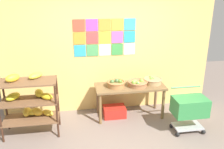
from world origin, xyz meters
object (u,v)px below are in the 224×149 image
Objects in this scene: banana_shelf_unit at (30,100)px; fruit_basket_right at (137,83)px; display_table at (130,90)px; fruit_basket_back_left at (116,83)px; produce_crate_under_table at (114,111)px; fruit_basket_left at (153,81)px; shopping_cart at (190,108)px.

fruit_basket_right is (2.04, 0.26, 0.10)m from banana_shelf_unit.
fruit_basket_right is at bearing -19.72° from display_table.
fruit_basket_back_left is at bearing -176.93° from display_table.
fruit_basket_right reaches higher than display_table.
fruit_basket_back_left reaches higher than produce_crate_under_table.
fruit_basket_back_left reaches higher than fruit_basket_right.
fruit_basket_left is at bearing 1.17° from produce_crate_under_table.
banana_shelf_unit is 2.88m from shopping_cart.
fruit_basket_right is 1.07× the size of fruit_basket_left.
display_table is 3.88× the size of fruit_basket_back_left.
produce_crate_under_table is at bearing 11.79° from banana_shelf_unit.
display_table is 0.57m from produce_crate_under_table.
display_table is at bearing 3.07° from fruit_basket_back_left.
display_table is 1.73× the size of shopping_cart.
fruit_basket_back_left is (1.61, 0.29, 0.11)m from banana_shelf_unit.
banana_shelf_unit is at bearing 159.04° from shopping_cart.
fruit_basket_back_left is at bearing -175.77° from fruit_basket_left.
produce_crate_under_table is at bearing 117.77° from fruit_basket_back_left.
display_table is 3.52× the size of fruit_basket_right.
banana_shelf_unit is 2.92× the size of fruit_basket_right.
produce_crate_under_table is at bearing 136.45° from shopping_cart.
produce_crate_under_table is at bearing 170.60° from fruit_basket_right.
produce_crate_under_table is (-0.32, 0.03, -0.48)m from display_table.
banana_shelf_unit is at bearing -171.72° from fruit_basket_left.
shopping_cart is at bearing -31.26° from produce_crate_under_table.
banana_shelf_unit reaches higher than produce_crate_under_table.
fruit_basket_back_left is 0.65m from produce_crate_under_table.
fruit_basket_back_left is 0.79× the size of produce_crate_under_table.
fruit_basket_right is 0.36m from fruit_basket_left.
fruit_basket_right is 1.09m from shopping_cart.
display_table is at bearing 9.13° from banana_shelf_unit.
fruit_basket_right is 0.49× the size of shopping_cart.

